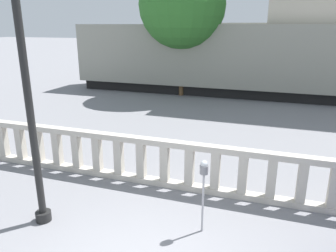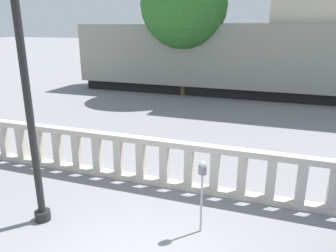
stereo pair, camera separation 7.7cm
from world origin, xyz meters
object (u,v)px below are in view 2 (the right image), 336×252
Objects in this scene: parking_meter at (202,176)px; train_far at (306,43)px; lamppost at (21,50)px; train_near at (318,62)px; tree_left at (184,5)px.

parking_meter is 0.08× the size of train_far.
parking_meter is at bearing -95.62° from train_far.
lamppost reaches higher than parking_meter.
lamppost reaches higher than train_near.
train_near is at bearing 9.14° from tree_left.
train_far is 2.77× the size of tree_left.
train_far is at bearing 78.79° from lamppost.
lamppost is 31.14m from train_far.
lamppost is 3.89m from parking_meter.
lamppost reaches higher than train_far.
tree_left is at bearing -111.25° from train_far.
parking_meter is 13.12m from tree_left.
tree_left is at bearing 108.57° from parking_meter.
lamppost is 0.23× the size of train_near.
lamppost is at bearing -167.40° from parking_meter.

